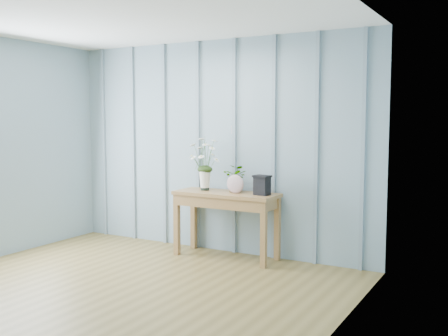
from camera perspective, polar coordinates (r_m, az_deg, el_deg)
The scene contains 7 objects.
ground at distance 4.70m, azimuth -15.21°, elevation -14.42°, with size 4.50×4.50×0.00m, color brown.
room_shell at distance 5.13m, azimuth -8.48°, elevation 9.89°, with size 4.00×4.50×2.50m.
sideboard at distance 5.94m, azimuth 0.24°, elevation -3.75°, with size 1.20×0.45×0.75m.
daisy_vase at distance 6.05m, azimuth -2.10°, elevation 1.28°, with size 0.45×0.34×0.63m.
spider_plant at distance 5.94m, azimuth 1.37°, elevation -1.13°, with size 0.28×0.24×0.31m, color #1B320F.
felt_disc_vessel at distance 5.83m, azimuth 1.24°, elevation -1.75°, with size 0.21×0.06×0.21m, color #8E5769.
carved_box at distance 5.71m, azimuth 4.16°, elevation -1.85°, with size 0.20×0.16×0.22m.
Camera 1 is at (3.13, -3.13, 1.58)m, focal length 42.00 mm.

